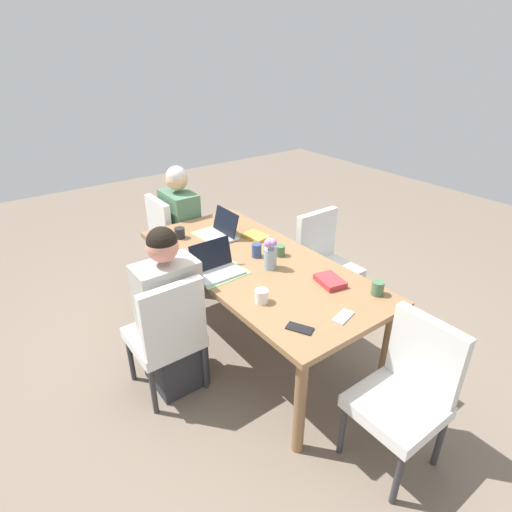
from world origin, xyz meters
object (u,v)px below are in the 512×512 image
(person_near_left_mid, at_px, (171,320))
(coffee_mug_far_left, at_px, (180,233))
(chair_head_left_left_near, at_px, (172,237))
(laptop_head_left_left_near, at_px, (220,232))
(book_red_cover, at_px, (256,236))
(coffee_mug_near_right, at_px, (262,296))
(chair_head_right_left_far, at_px, (407,388))
(laptop_near_left_mid, at_px, (216,267))
(coffee_mug_near_left, at_px, (280,251))
(dining_table, at_px, (256,272))
(person_head_left_left_near, at_px, (182,234))
(coffee_mug_centre_left, at_px, (378,288))
(chair_near_left_mid, at_px, (168,332))
(phone_silver, at_px, (343,317))
(flower_vase, at_px, (270,253))
(book_blue_cover, at_px, (330,281))
(chair_far_right_near, at_px, (324,259))
(phone_black, at_px, (300,328))
(coffee_mug_centre_right, at_px, (257,250))

(person_near_left_mid, relative_size, coffee_mug_far_left, 13.82)
(chair_head_left_left_near, bearing_deg, laptop_head_left_left_near, 7.08)
(book_red_cover, bearing_deg, coffee_mug_near_right, -44.77)
(chair_head_right_left_far, height_order, laptop_near_left_mid, laptop_near_left_mid)
(coffee_mug_far_left, bearing_deg, book_red_cover, 53.86)
(coffee_mug_near_left, bearing_deg, dining_table, -95.93)
(person_head_left_left_near, xyz_separation_m, coffee_mug_near_left, (1.24, 0.19, 0.26))
(book_red_cover, bearing_deg, laptop_near_left_mid, -71.88)
(chair_head_right_left_far, bearing_deg, coffee_mug_centre_left, 149.04)
(chair_head_left_left_near, xyz_separation_m, coffee_mug_near_right, (1.72, -0.22, 0.29))
(chair_near_left_mid, distance_m, coffee_mug_near_left, 1.01)
(coffee_mug_near_left, height_order, coffee_mug_centre_left, coffee_mug_centre_left)
(chair_head_right_left_far, relative_size, phone_silver, 6.00)
(chair_near_left_mid, relative_size, flower_vase, 3.82)
(phone_silver, bearing_deg, flower_vase, 72.53)
(book_blue_cover, bearing_deg, person_near_left_mid, -109.64)
(chair_far_right_near, xyz_separation_m, laptop_near_left_mid, (0.03, -1.11, 0.30))
(person_head_left_left_near, bearing_deg, person_near_left_mid, -30.55)
(person_head_left_left_near, bearing_deg, coffee_mug_far_left, -27.00)
(chair_head_right_left_far, bearing_deg, laptop_head_left_left_near, -178.84)
(dining_table, xyz_separation_m, person_head_left_left_near, (-1.22, 0.01, -0.14))
(chair_head_right_left_far, bearing_deg, coffee_mug_far_left, -171.04)
(person_head_left_left_near, distance_m, phone_black, 2.04)
(coffee_mug_centre_left, xyz_separation_m, coffee_mug_far_left, (-1.52, -0.60, -0.00))
(person_near_left_mid, relative_size, book_red_cover, 5.97)
(coffee_mug_centre_left, xyz_separation_m, book_red_cover, (-1.15, -0.10, -0.03))
(chair_far_right_near, bearing_deg, coffee_mug_centre_left, -26.35)
(coffee_mug_centre_left, bearing_deg, coffee_mug_near_left, -169.34)
(person_near_left_mid, bearing_deg, coffee_mug_near_left, 87.30)
(laptop_near_left_mid, bearing_deg, laptop_head_left_left_near, 145.24)
(coffee_mug_far_left, xyz_separation_m, phone_silver, (1.56, 0.25, -0.04))
(coffee_mug_centre_right, distance_m, phone_silver, 0.92)
(flower_vase, bearing_deg, chair_head_left_left_near, -176.50)
(flower_vase, distance_m, coffee_mug_far_left, 0.89)
(phone_silver, bearing_deg, chair_head_left_left_near, 76.17)
(dining_table, relative_size, chair_far_right_near, 2.24)
(chair_head_right_left_far, xyz_separation_m, phone_black, (-0.50, -0.35, 0.25))
(chair_near_left_mid, xyz_separation_m, laptop_near_left_mid, (-0.09, 0.44, 0.30))
(chair_head_left_left_near, bearing_deg, coffee_mug_centre_right, 5.53)
(chair_far_right_near, bearing_deg, coffee_mug_near_left, -81.10)
(chair_head_left_left_near, xyz_separation_m, chair_far_right_near, (1.21, 0.85, 0.00))
(chair_head_left_left_near, bearing_deg, laptop_near_left_mid, -11.63)
(chair_head_right_left_far, distance_m, flower_vase, 1.21)
(dining_table, bearing_deg, book_red_cover, 143.55)
(dining_table, relative_size, coffee_mug_near_left, 25.07)
(chair_head_right_left_far, height_order, coffee_mug_centre_right, chair_head_right_left_far)
(dining_table, distance_m, person_near_left_mid, 0.71)
(chair_far_right_near, height_order, phone_silver, chair_far_right_near)
(phone_black, bearing_deg, coffee_mug_near_right, 153.23)
(person_head_left_left_near, distance_m, coffee_mug_centre_left, 2.07)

